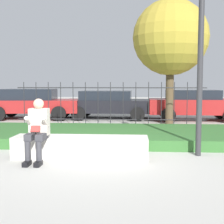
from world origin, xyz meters
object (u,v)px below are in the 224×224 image
stone_bench (81,148)px  car_parked_right (195,104)px  car_parked_center (109,103)px  street_lamp (201,49)px  tree_behind_fence (171,38)px  car_parked_left (32,103)px  person_seated_reader (38,127)px

stone_bench → car_parked_right: bearing=62.1°
car_parked_center → street_lamp: (2.49, -7.08, 1.61)m
car_parked_center → tree_behind_fence: bearing=-38.7°
car_parked_center → street_lamp: 7.68m
car_parked_right → tree_behind_fence: size_ratio=0.85×
tree_behind_fence → car_parked_right: bearing=51.9°
car_parked_left → tree_behind_fence: 6.58m
stone_bench → car_parked_center: (0.02, 7.47, 0.47)m
street_lamp → tree_behind_fence: (-0.05, 5.03, 0.95)m
stone_bench → street_lamp: bearing=8.8°
person_seated_reader → car_parked_right: car_parked_right is taller
car_parked_left → street_lamp: street_lamp is taller
stone_bench → car_parked_left: size_ratio=0.67×
car_parked_right → tree_behind_fence: (-1.26, -1.60, 2.54)m
street_lamp → tree_behind_fence: size_ratio=0.79×
car_parked_center → tree_behind_fence: (2.44, -2.05, 2.56)m
stone_bench → car_parked_left: bearing=115.2°
person_seated_reader → tree_behind_fence: 7.09m
tree_behind_fence → stone_bench: bearing=-114.4°
car_parked_left → street_lamp: (5.88, -6.76, 1.57)m
car_parked_center → tree_behind_fence: 4.09m
stone_bench → tree_behind_fence: bearing=65.6°
car_parked_right → tree_behind_fence: 3.25m
tree_behind_fence → car_parked_center: bearing=140.0°
car_parked_left → street_lamp: size_ratio=1.14×
person_seated_reader → car_parked_left: 7.91m
car_parked_left → tree_behind_fence: tree_behind_fence is taller
car_parked_left → car_parked_center: size_ratio=1.03×
car_parked_left → car_parked_center: bearing=0.8°
stone_bench → tree_behind_fence: (2.46, 5.42, 3.03)m
car_parked_right → car_parked_center: (-3.70, 0.45, -0.02)m
car_parked_left → car_parked_center: 3.40m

